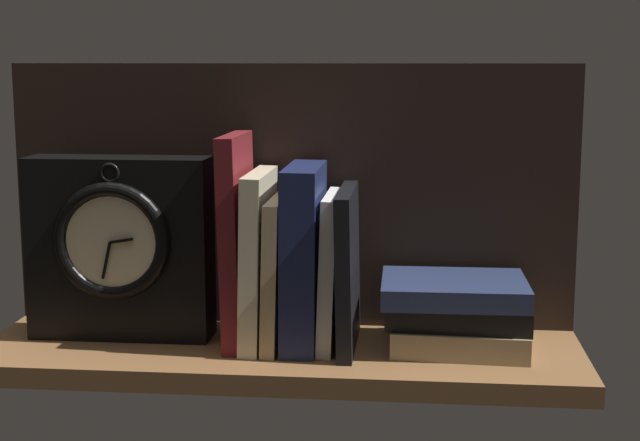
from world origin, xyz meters
TOP-DOWN VIEW (x-y plane):
  - ground_plane at (0.00, 0.00)cm, footprint 72.29×22.07cm
  - back_panel at (0.00, 10.44)cm, footprint 72.29×1.20cm
  - book_maroon_dawkins at (-5.38, 1.47)cm, footprint 2.66×13.32cm
  - book_cream_twain at (-2.87, 1.47)cm, footprint 2.81×14.43cm
  - book_tan_shortstories at (-0.56, 1.47)cm, footprint 2.27×14.50cm
  - book_navy_bierce at (2.66, 1.47)cm, footprint 4.26×14.51cm
  - book_white_catcher at (5.90, 1.47)cm, footprint 2.41×12.84cm
  - book_black_skeptic at (7.98, 1.47)cm, footprint 2.18×16.73cm
  - framed_clock at (-20.16, 1.87)cm, footprint 22.41×7.41cm
  - book_stack_side at (21.19, 1.69)cm, footprint 18.12×14.13cm

SIDE VIEW (x-z plane):
  - ground_plane at x=0.00cm, z-range -2.50..0.00cm
  - book_stack_side at x=21.19cm, z-range 0.07..8.43cm
  - book_tan_shortstories at x=-0.56cm, z-range -0.02..17.89cm
  - book_white_catcher at x=5.90cm, z-range -0.03..18.39cm
  - book_black_skeptic at x=7.98cm, z-range -0.02..18.96cm
  - book_cream_twain at x=-2.87cm, z-range -0.03..20.92cm
  - book_navy_bierce at x=2.66cm, z-range -0.02..21.69cm
  - framed_clock at x=-20.16cm, z-range 0.19..22.60cm
  - book_maroon_dawkins at x=-5.38cm, z-range -0.02..25.36cm
  - back_panel at x=0.00cm, z-range 0.00..33.61cm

